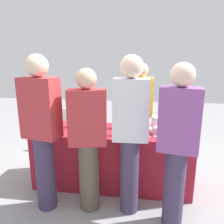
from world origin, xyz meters
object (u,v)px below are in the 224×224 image
object	(u,v)px
wine_glass_3	(156,129)
menu_board	(74,130)
wine_bottle_2	(85,118)
wine_glass_0	(119,127)
wine_glass_4	(168,129)
guest_2	(130,130)
wine_glass_2	(149,129)
wine_bottle_0	(58,118)
wine_bottle_5	(172,122)
ice_bucket	(160,125)
guest_3	(177,142)
wine_bottle_4	(129,120)
wine_bottle_1	(76,120)
wine_glass_1	(140,128)
guest_0	(42,129)
guest_1	(88,137)
wine_bottle_3	(118,120)
server_pouring	(140,111)

from	to	relation	value
wine_glass_3	menu_board	world-z (taller)	wine_glass_3
wine_bottle_2	wine_glass_0	size ratio (longest dim) A/B	2.16
wine_glass_4	guest_2	xyz separation A→B (m)	(-0.43, -0.38, 0.09)
wine_glass_2	menu_board	world-z (taller)	wine_glass_2
wine_bottle_2	guest_2	world-z (taller)	guest_2
wine_bottle_0	wine_bottle_5	world-z (taller)	wine_bottle_0
ice_bucket	menu_board	xyz separation A→B (m)	(-1.48, 1.01, -0.47)
wine_bottle_0	wine_glass_0	xyz separation A→B (m)	(0.89, -0.29, 0.00)
guest_3	menu_board	distance (m)	2.37
wine_bottle_4	ice_bucket	xyz separation A→B (m)	(0.40, -0.13, -0.00)
wine_glass_0	ice_bucket	world-z (taller)	ice_bucket
wine_bottle_1	wine_bottle_2	size ratio (longest dim) A/B	0.89
wine_bottle_0	wine_bottle_1	xyz separation A→B (m)	(0.27, -0.04, -0.00)
wine_glass_0	wine_glass_1	xyz separation A→B (m)	(0.26, 0.03, -0.01)
wine_bottle_1	wine_glass_3	bearing A→B (deg)	-11.64
wine_bottle_2	wine_glass_1	distance (m)	0.82
wine_glass_1	guest_3	world-z (taller)	guest_3
wine_glass_4	guest_2	bearing A→B (deg)	-138.93
guest_0	guest_1	size ratio (longest dim) A/B	1.09
wine_glass_2	ice_bucket	size ratio (longest dim) A/B	0.59
wine_bottle_2	wine_bottle_0	bearing A→B (deg)	-175.92
wine_bottle_0	wine_glass_4	world-z (taller)	wine_bottle_0
wine_glass_4	guest_3	bearing A→B (deg)	-87.28
wine_bottle_3	wine_glass_4	bearing A→B (deg)	-23.77
guest_2	wine_bottle_1	bearing A→B (deg)	139.90
server_pouring	menu_board	distance (m)	1.35
wine_bottle_5	wine_bottle_4	bearing A→B (deg)	-179.80
wine_bottle_0	wine_bottle_1	distance (m)	0.27
wine_bottle_3	guest_0	xyz separation A→B (m)	(-0.74, -0.72, 0.07)
wine_bottle_1	server_pouring	bearing A→B (deg)	33.79
wine_bottle_2	wine_glass_3	world-z (taller)	wine_bottle_2
wine_bottle_0	guest_2	bearing A→B (deg)	-31.80
wine_bottle_0	ice_bucket	xyz separation A→B (m)	(1.41, -0.12, -0.00)
wine_bottle_5	guest_1	world-z (taller)	guest_1
wine_glass_1	guest_3	size ratio (longest dim) A/B	0.08
guest_1	menu_board	bearing A→B (deg)	102.24
wine_bottle_4	ice_bucket	distance (m)	0.43
wine_glass_0	wine_glass_1	bearing A→B (deg)	5.74
ice_bucket	server_pouring	xyz separation A→B (m)	(-0.27, 0.67, 0.02)
ice_bucket	wine_glass_3	bearing A→B (deg)	-116.62
wine_bottle_3	wine_glass_0	xyz separation A→B (m)	(0.04, -0.29, -0.01)
wine_bottle_1	wine_bottle_5	world-z (taller)	wine_bottle_5
wine_bottle_4	guest_2	distance (m)	0.67
wine_bottle_0	wine_glass_2	xyz separation A→B (m)	(1.26, -0.29, -0.01)
guest_0	wine_glass_1	bearing A→B (deg)	34.32
wine_glass_2	menu_board	size ratio (longest dim) A/B	0.17
guest_1	guest_2	world-z (taller)	guest_2
wine_bottle_5	wine_glass_1	distance (m)	0.50
wine_bottle_5	wine_glass_2	world-z (taller)	wine_bottle_5
wine_glass_1	wine_glass_4	bearing A→B (deg)	-1.93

